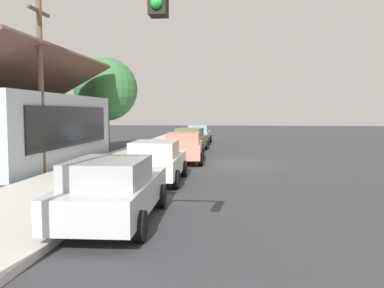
{
  "coord_description": "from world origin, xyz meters",
  "views": [
    {
      "loc": [
        -21.04,
        -0.02,
        2.67
      ],
      "look_at": [
        1.98,
        2.32,
        0.87
      ],
      "focal_mm": 38.57,
      "sensor_mm": 36.0,
      "label": 1
    }
  ],
  "objects_px": {
    "car_skyblue": "(199,134)",
    "traffic_light_main": "(49,53)",
    "car_coral": "(184,147)",
    "car_olive": "(190,139)",
    "car_silver": "(113,189)",
    "shade_tree": "(106,90)",
    "utility_pole_wooden": "(41,82)",
    "car_ivory": "(156,161)",
    "fire_hydrant_red": "(145,158)"
  },
  "relations": [
    {
      "from": "car_coral",
      "to": "car_olive",
      "type": "relative_size",
      "value": 0.97
    },
    {
      "from": "car_silver",
      "to": "car_skyblue",
      "type": "bearing_deg",
      "value": -1.75
    },
    {
      "from": "shade_tree",
      "to": "car_coral",
      "type": "bearing_deg",
      "value": -138.63
    },
    {
      "from": "car_ivory",
      "to": "utility_pole_wooden",
      "type": "distance_m",
      "value": 6.37
    },
    {
      "from": "car_ivory",
      "to": "shade_tree",
      "type": "xyz_separation_m",
      "value": [
        13.62,
        6.24,
        3.46
      ]
    },
    {
      "from": "car_ivory",
      "to": "traffic_light_main",
      "type": "height_order",
      "value": "traffic_light_main"
    },
    {
      "from": "car_silver",
      "to": "car_ivory",
      "type": "height_order",
      "value": "same"
    },
    {
      "from": "traffic_light_main",
      "to": "shade_tree",
      "type": "bearing_deg",
      "value": 15.75
    },
    {
      "from": "car_skyblue",
      "to": "traffic_light_main",
      "type": "height_order",
      "value": "traffic_light_main"
    },
    {
      "from": "car_silver",
      "to": "shade_tree",
      "type": "relative_size",
      "value": 0.75
    },
    {
      "from": "car_silver",
      "to": "shade_tree",
      "type": "bearing_deg",
      "value": 16.15
    },
    {
      "from": "car_silver",
      "to": "fire_hydrant_red",
      "type": "height_order",
      "value": "car_silver"
    },
    {
      "from": "car_silver",
      "to": "shade_tree",
      "type": "height_order",
      "value": "shade_tree"
    },
    {
      "from": "car_silver",
      "to": "fire_hydrant_red",
      "type": "distance_m",
      "value": 9.73
    },
    {
      "from": "car_coral",
      "to": "car_skyblue",
      "type": "xyz_separation_m",
      "value": [
        12.59,
        0.26,
        -0.0
      ]
    },
    {
      "from": "car_skyblue",
      "to": "utility_pole_wooden",
      "type": "relative_size",
      "value": 0.63
    },
    {
      "from": "car_olive",
      "to": "utility_pole_wooden",
      "type": "bearing_deg",
      "value": 156.89
    },
    {
      "from": "car_skyblue",
      "to": "traffic_light_main",
      "type": "distance_m",
      "value": 28.69
    },
    {
      "from": "car_olive",
      "to": "car_skyblue",
      "type": "bearing_deg",
      "value": 3.15
    },
    {
      "from": "car_olive",
      "to": "traffic_light_main",
      "type": "relative_size",
      "value": 0.94
    },
    {
      "from": "fire_hydrant_red",
      "to": "utility_pole_wooden",
      "type": "bearing_deg",
      "value": 118.55
    },
    {
      "from": "shade_tree",
      "to": "traffic_light_main",
      "type": "distance_m",
      "value": 24.3
    },
    {
      "from": "car_coral",
      "to": "utility_pole_wooden",
      "type": "height_order",
      "value": "utility_pole_wooden"
    },
    {
      "from": "shade_tree",
      "to": "fire_hydrant_red",
      "type": "bearing_deg",
      "value": -153.2
    },
    {
      "from": "utility_pole_wooden",
      "to": "fire_hydrant_red",
      "type": "relative_size",
      "value": 10.56
    },
    {
      "from": "car_olive",
      "to": "utility_pole_wooden",
      "type": "height_order",
      "value": "utility_pole_wooden"
    },
    {
      "from": "car_silver",
      "to": "shade_tree",
      "type": "xyz_separation_m",
      "value": [
        19.39,
        6.28,
        3.46
      ]
    },
    {
      "from": "car_ivory",
      "to": "fire_hydrant_red",
      "type": "relative_size",
      "value": 6.3
    },
    {
      "from": "car_olive",
      "to": "shade_tree",
      "type": "distance_m",
      "value": 7.25
    },
    {
      "from": "car_silver",
      "to": "car_ivory",
      "type": "relative_size",
      "value": 1.1
    },
    {
      "from": "car_coral",
      "to": "traffic_light_main",
      "type": "relative_size",
      "value": 0.91
    },
    {
      "from": "car_skyblue",
      "to": "shade_tree",
      "type": "xyz_separation_m",
      "value": [
        -5.19,
        6.26,
        3.46
      ]
    },
    {
      "from": "shade_tree",
      "to": "fire_hydrant_red",
      "type": "relative_size",
      "value": 9.22
    },
    {
      "from": "car_silver",
      "to": "traffic_light_main",
      "type": "height_order",
      "value": "traffic_light_main"
    },
    {
      "from": "car_coral",
      "to": "traffic_light_main",
      "type": "height_order",
      "value": "traffic_light_main"
    },
    {
      "from": "car_ivory",
      "to": "car_olive",
      "type": "height_order",
      "value": "same"
    },
    {
      "from": "car_ivory",
      "to": "car_skyblue",
      "type": "bearing_deg",
      "value": -1.29
    },
    {
      "from": "car_ivory",
      "to": "shade_tree",
      "type": "relative_size",
      "value": 0.68
    },
    {
      "from": "car_skyblue",
      "to": "shade_tree",
      "type": "height_order",
      "value": "shade_tree"
    },
    {
      "from": "car_olive",
      "to": "utility_pole_wooden",
      "type": "distance_m",
      "value": 12.29
    },
    {
      "from": "car_olive",
      "to": "shade_tree",
      "type": "xyz_separation_m",
      "value": [
        1.3,
        6.24,
        3.46
      ]
    },
    {
      "from": "car_olive",
      "to": "car_skyblue",
      "type": "xyz_separation_m",
      "value": [
        6.49,
        -0.03,
        -0.0
      ]
    },
    {
      "from": "car_coral",
      "to": "traffic_light_main",
      "type": "bearing_deg",
      "value": 177.08
    },
    {
      "from": "car_ivory",
      "to": "car_olive",
      "type": "relative_size",
      "value": 0.92
    },
    {
      "from": "car_olive",
      "to": "car_coral",
      "type": "bearing_deg",
      "value": -173.95
    },
    {
      "from": "traffic_light_main",
      "to": "car_skyblue",
      "type": "bearing_deg",
      "value": 0.67
    },
    {
      "from": "car_silver",
      "to": "fire_hydrant_red",
      "type": "xyz_separation_m",
      "value": [
        9.63,
        1.35,
        -0.32
      ]
    },
    {
      "from": "shade_tree",
      "to": "car_olive",
      "type": "bearing_deg",
      "value": -101.76
    },
    {
      "from": "car_ivory",
      "to": "utility_pole_wooden",
      "type": "relative_size",
      "value": 0.6
    },
    {
      "from": "car_olive",
      "to": "traffic_light_main",
      "type": "bearing_deg",
      "value": -175.7
    }
  ]
}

